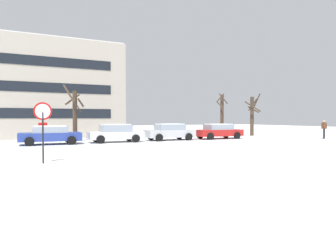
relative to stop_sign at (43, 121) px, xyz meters
name	(u,v)px	position (x,y,z in m)	size (l,w,h in m)	color
ground_plane	(94,156)	(2.56, 1.67, -1.84)	(120.00, 120.00, 0.00)	white
road_surface	(82,150)	(2.56, 4.90, -1.84)	(80.00, 8.46, 0.00)	silver
stop_sign	(43,121)	(0.00, 0.00, 0.00)	(0.76, 0.11, 2.63)	black
parked_car_blue	(50,135)	(1.28, 10.06, -1.13)	(4.40, 2.20, 1.37)	#283D93
parked_car_white	(116,133)	(6.21, 9.94, -1.10)	(4.37, 2.09, 1.46)	white
parked_car_silver	(170,132)	(11.15, 10.09, -1.10)	(4.35, 2.19, 1.45)	silver
parked_car_red	(218,131)	(16.09, 9.72, -1.12)	(4.54, 2.13, 1.40)	red
pedestrian_crossing	(324,128)	(25.03, 5.36, -0.82)	(0.38, 0.45, 1.74)	black
tree_far_mid	(75,113)	(3.43, 12.32, 0.51)	(1.74, 1.70, 4.71)	#423326
tree_far_right	(252,115)	(22.46, 12.31, 0.48)	(1.94, 1.95, 4.64)	#423326
tree_far_left	(222,115)	(18.46, 12.43, 0.47)	(1.13, 1.15, 4.58)	#423326
building_far_left	(38,91)	(1.31, 21.98, 2.96)	(15.82, 11.45, 9.61)	#B2A899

